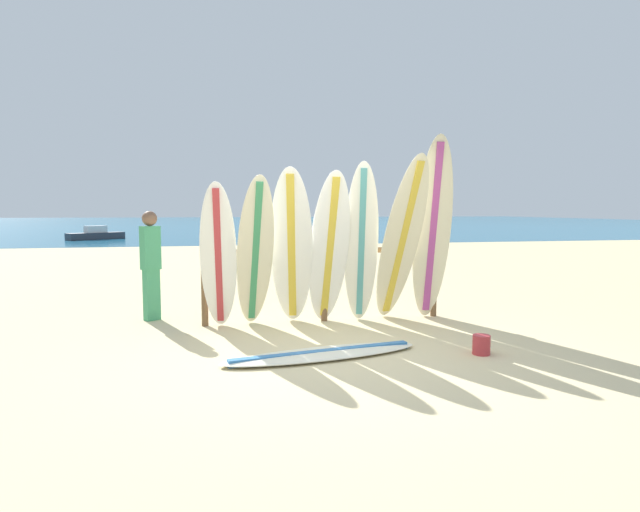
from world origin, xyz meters
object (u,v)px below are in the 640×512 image
(surfboard_leaning_far_left, at_px, (218,257))
(surfboard_leaning_far_right, at_px, (432,230))
(surfboard_leaning_center_right, at_px, (361,244))
(sand_bucket, at_px, (481,345))
(surfboard_leaning_right, at_px, (401,241))
(surfboard_leaning_left, at_px, (255,254))
(surfboard_leaning_center_left, at_px, (292,248))
(surfboard_rack, at_px, (324,268))
(beachgoer_standing, at_px, (151,261))
(small_boat_offshore, at_px, (96,235))
(surfboard_lying_on_sand, at_px, (322,354))
(surfboard_leaning_center, at_px, (329,249))

(surfboard_leaning_far_left, height_order, surfboard_leaning_far_right, surfboard_leaning_far_right)
(surfboard_leaning_center_right, distance_m, sand_bucket, 2.24)
(surfboard_leaning_far_left, relative_size, surfboard_leaning_far_right, 0.75)
(surfboard_leaning_far_left, relative_size, surfboard_leaning_right, 0.84)
(surfboard_leaning_left, distance_m, surfboard_leaning_center_right, 1.48)
(surfboard_leaning_center_left, bearing_deg, surfboard_rack, 29.80)
(surfboard_leaning_far_left, height_order, sand_bucket, surfboard_leaning_far_left)
(beachgoer_standing, bearing_deg, small_boat_offshore, 102.94)
(surfboard_rack, bearing_deg, beachgoer_standing, 167.09)
(surfboard_leaning_far_left, height_order, small_boat_offshore, surfboard_leaning_far_left)
(surfboard_leaning_center_right, xyz_separation_m, small_boat_offshore, (-7.89, 22.62, -0.86))
(surfboard_leaning_far_left, distance_m, surfboard_lying_on_sand, 2.04)
(surfboard_lying_on_sand, xyz_separation_m, small_boat_offshore, (-7.01, 24.16, 0.22))
(surfboard_rack, bearing_deg, small_boat_offshore, 108.39)
(small_boat_offshore, bearing_deg, surfboard_leaning_center, -71.80)
(surfboard_rack, distance_m, small_boat_offshore, 23.55)
(surfboard_lying_on_sand, bearing_deg, surfboard_leaning_center, 74.67)
(surfboard_leaning_far_right, bearing_deg, surfboard_leaning_far_left, -178.76)
(surfboard_leaning_center, height_order, surfboard_leaning_center_right, surfboard_leaning_center_right)
(surfboard_leaning_center_left, bearing_deg, surfboard_leaning_right, -3.86)
(surfboard_leaning_center, distance_m, small_boat_offshore, 23.82)
(surfboard_leaning_center, relative_size, sand_bucket, 9.83)
(surfboard_leaning_far_right, relative_size, beachgoer_standing, 1.67)
(surfboard_leaning_center_right, bearing_deg, surfboard_leaning_far_right, -0.56)
(surfboard_leaning_center_right, distance_m, small_boat_offshore, 23.97)
(surfboard_leaning_far_right, height_order, sand_bucket, surfboard_leaning_far_right)
(surfboard_rack, xyz_separation_m, surfboard_leaning_center, (0.01, -0.28, 0.29))
(surfboard_rack, xyz_separation_m, surfboard_leaning_center_left, (-0.51, -0.29, 0.30))
(surfboard_rack, bearing_deg, surfboard_leaning_far_left, -166.42)
(surfboard_leaning_far_right, bearing_deg, sand_bucket, -95.79)
(surfboard_leaning_far_right, xyz_separation_m, sand_bucket, (-0.18, -1.79, -1.20))
(surfboard_lying_on_sand, distance_m, beachgoer_standing, 3.22)
(surfboard_rack, distance_m, surfboard_leaning_center_right, 0.65)
(surfboard_leaning_right, bearing_deg, surfboard_leaning_far_left, 179.11)
(small_boat_offshore, xyz_separation_m, sand_bucket, (8.75, -24.42, -0.15))
(surfboard_leaning_center_right, xyz_separation_m, surfboard_lying_on_sand, (-0.88, -1.54, -1.08))
(surfboard_rack, distance_m, surfboard_leaning_center, 0.40)
(surfboard_leaning_center, bearing_deg, surfboard_leaning_far_left, -176.97)
(surfboard_leaning_center_right, height_order, small_boat_offshore, surfboard_leaning_center_right)
(surfboard_leaning_far_right, relative_size, small_boat_offshore, 0.95)
(surfboard_leaning_center_right, distance_m, surfboard_lying_on_sand, 2.08)
(surfboard_leaning_far_right, bearing_deg, surfboard_leaning_right, -168.33)
(small_boat_offshore, bearing_deg, surfboard_rack, -71.61)
(surfboard_leaning_center, relative_size, small_boat_offshore, 0.77)
(surfboard_rack, bearing_deg, surfboard_leaning_center_left, -150.20)
(surfboard_leaning_right, distance_m, surfboard_leaning_far_right, 0.53)
(surfboard_leaning_right, distance_m, small_boat_offshore, 24.27)
(surfboard_rack, height_order, surfboard_lying_on_sand, surfboard_rack)
(surfboard_leaning_left, distance_m, surfboard_lying_on_sand, 1.84)
(small_boat_offshore, height_order, sand_bucket, small_boat_offshore)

